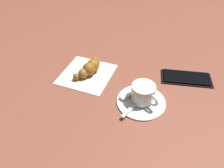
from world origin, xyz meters
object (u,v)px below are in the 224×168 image
object	(u,v)px
espresso_cup	(143,93)
saucer	(141,101)
croissant	(90,67)
cell_phone	(186,78)
sugar_packet	(130,93)
napkin	(87,74)
teaspoon	(141,99)

from	to	relation	value
espresso_cup	saucer	bearing A→B (deg)	-140.82
croissant	cell_phone	size ratio (longest dim) A/B	0.79
sugar_packet	napkin	xyz separation A→B (m)	(-0.15, 0.06, -0.01)
espresso_cup	croissant	xyz separation A→B (m)	(-0.18, 0.08, -0.01)
sugar_packet	croissant	distance (m)	0.16
saucer	cell_phone	world-z (taller)	saucer
sugar_packet	croissant	xyz separation A→B (m)	(-0.15, 0.07, 0.01)
saucer	cell_phone	distance (m)	0.18
sugar_packet	croissant	bearing A→B (deg)	-80.43
espresso_cup	cell_phone	world-z (taller)	espresso_cup
espresso_cup	cell_phone	bearing A→B (deg)	50.07
saucer	cell_phone	xyz separation A→B (m)	(0.12, 0.14, -0.00)
sugar_packet	croissant	size ratio (longest dim) A/B	0.56
sugar_packet	cell_phone	size ratio (longest dim) A/B	0.44
teaspoon	espresso_cup	bearing A→B (deg)	13.09
teaspoon	croissant	xyz separation A→B (m)	(-0.18, 0.08, 0.01)
croissant	teaspoon	bearing A→B (deg)	-24.36
sugar_packet	cell_phone	bearing A→B (deg)	162.52
espresso_cup	croissant	distance (m)	0.20
sugar_packet	napkin	distance (m)	0.16
saucer	croissant	size ratio (longest dim) A/B	1.06
espresso_cup	cell_phone	size ratio (longest dim) A/B	0.48
teaspoon	croissant	distance (m)	0.20
teaspoon	saucer	bearing A→B (deg)	-37.66
croissant	espresso_cup	bearing A→B (deg)	-23.51
espresso_cup	napkin	xyz separation A→B (m)	(-0.19, 0.07, -0.03)
saucer	napkin	world-z (taller)	saucer
napkin	croissant	distance (m)	0.02
napkin	cell_phone	world-z (taller)	cell_phone
napkin	cell_phone	bearing A→B (deg)	12.24
saucer	sugar_packet	distance (m)	0.04
espresso_cup	teaspoon	size ratio (longest dim) A/B	0.65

